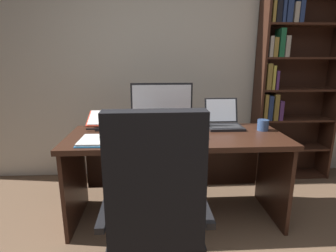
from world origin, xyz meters
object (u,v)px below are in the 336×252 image
(laptop, at_px, (224,121))
(coffee_mug, at_px, (263,125))
(notepad, at_px, (133,136))
(pen, at_px, (135,135))
(bookshelf, at_px, (287,88))
(office_chair, at_px, (156,224))
(desk, at_px, (175,155))
(open_binder, at_px, (111,140))
(reading_stand_with_book, at_px, (106,120))
(keyboard, at_px, (163,137))
(computer_mouse, at_px, (203,136))
(monitor, at_px, (162,105))

(laptop, xyz_separation_m, coffee_mug, (0.30, -0.13, -0.01))
(notepad, bearing_deg, pen, 0.00)
(bookshelf, height_order, office_chair, bookshelf)
(coffee_mug, bearing_deg, pen, -173.44)
(desk, xyz_separation_m, coffee_mug, (0.74, 0.01, 0.25))
(open_binder, bearing_deg, reading_stand_with_book, 105.11)
(keyboard, bearing_deg, bookshelf, 33.18)
(desk, distance_m, computer_mouse, 0.35)
(laptop, distance_m, open_binder, 1.01)
(desk, distance_m, laptop, 0.53)
(laptop, xyz_separation_m, notepad, (-0.79, -0.26, -0.05))
(computer_mouse, height_order, coffee_mug, coffee_mug)
(laptop, distance_m, pen, 0.81)
(monitor, height_order, reading_stand_with_book, monitor)
(bookshelf, relative_size, computer_mouse, 19.32)
(keyboard, height_order, open_binder, same)
(open_binder, xyz_separation_m, pen, (0.17, 0.13, 0.00))
(laptop, bearing_deg, pen, -161.42)
(office_chair, distance_m, notepad, 0.83)
(notepad, relative_size, coffee_mug, 2.25)
(laptop, bearing_deg, notepad, -161.87)
(pen, height_order, coffee_mug, coffee_mug)
(computer_mouse, distance_m, pen, 0.52)
(monitor, xyz_separation_m, open_binder, (-0.39, -0.38, -0.19))
(keyboard, bearing_deg, coffee_mug, 13.33)
(keyboard, bearing_deg, laptop, 31.52)
(reading_stand_with_book, height_order, coffee_mug, reading_stand_with_book)
(monitor, distance_m, coffee_mug, 0.87)
(desk, relative_size, keyboard, 4.13)
(desk, distance_m, keyboard, 0.31)
(desk, distance_m, pen, 0.41)
(open_binder, bearing_deg, office_chair, -62.23)
(bookshelf, relative_size, open_binder, 4.25)
(keyboard, bearing_deg, desk, 60.26)
(laptop, relative_size, reading_stand_with_book, 0.98)
(office_chair, xyz_separation_m, keyboard, (0.07, 0.68, 0.28))
(bookshelf, distance_m, pen, 1.83)
(notepad, xyz_separation_m, coffee_mug, (1.09, 0.12, 0.04))
(bookshelf, height_order, coffee_mug, bookshelf)
(monitor, distance_m, keyboard, 0.38)
(computer_mouse, bearing_deg, notepad, 171.69)
(reading_stand_with_book, height_order, notepad, reading_stand_with_book)
(bookshelf, xyz_separation_m, computer_mouse, (-1.09, -0.91, -0.26))
(office_chair, bearing_deg, bookshelf, 46.86)
(reading_stand_with_book, relative_size, pen, 2.28)
(reading_stand_with_book, distance_m, coffee_mug, 1.36)
(office_chair, xyz_separation_m, reading_stand_with_book, (-0.42, 1.09, 0.34))
(monitor, relative_size, laptop, 1.68)
(monitor, distance_m, pen, 0.38)
(bookshelf, height_order, monitor, bookshelf)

